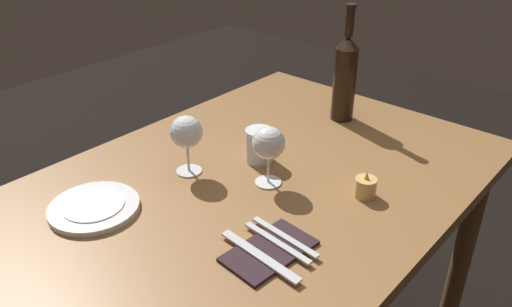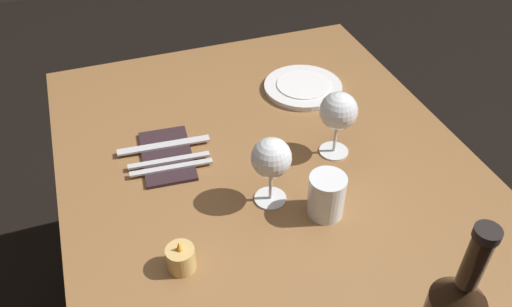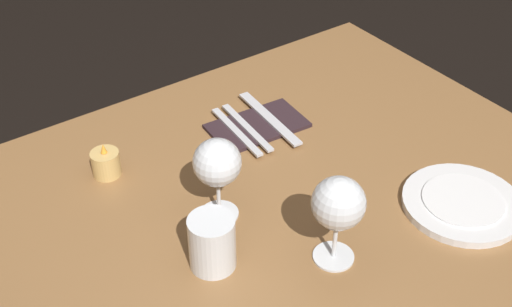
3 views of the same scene
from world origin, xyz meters
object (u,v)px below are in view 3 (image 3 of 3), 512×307
wine_glass_right (217,164)px  votive_candle (106,164)px  table_knife (269,118)px  folded_napkin (257,126)px  fork_inner (247,127)px  fork_outer (236,132)px  wine_glass_left (338,205)px  water_tumbler (212,245)px  dinner_plate (462,203)px

wine_glass_right → votive_candle: bearing=117.0°
wine_glass_right → table_knife: wine_glass_right is taller
folded_napkin → fork_inner: fork_inner is taller
votive_candle → fork_outer: bearing=-8.5°
wine_glass_right → fork_outer: wine_glass_right is taller
votive_candle → wine_glass_left: bearing=-63.4°
water_tumbler → dinner_plate: 0.44m
votive_candle → fork_outer: votive_candle is taller
votive_candle → dinner_plate: bearing=-43.5°
water_tumbler → dinner_plate: size_ratio=0.45×
votive_candle → folded_napkin: bearing=-7.1°
water_tumbler → fork_outer: 0.34m
wine_glass_right → dinner_plate: bearing=-32.6°
wine_glass_right → fork_outer: 0.25m
votive_candle → folded_napkin: size_ratio=0.34×
votive_candle → folded_napkin: (0.31, -0.04, -0.02)m
wine_glass_left → dinner_plate: wine_glass_left is taller
water_tumbler → fork_outer: bearing=49.9°
fork_inner → table_knife: (0.05, 0.00, 0.00)m
wine_glass_left → fork_outer: size_ratio=0.87×
wine_glass_left → votive_candle: 0.45m
dinner_plate → folded_napkin: bearing=110.8°
folded_napkin → table_knife: bearing=0.0°
wine_glass_right → fork_outer: size_ratio=0.85×
votive_candle → folded_napkin: 0.31m
folded_napkin → fork_inner: (-0.02, 0.00, 0.01)m
wine_glass_right → dinner_plate: size_ratio=0.74×
water_tumbler → fork_inner: size_ratio=0.51×
votive_candle → water_tumbler: bearing=-82.9°
wine_glass_left → fork_outer: wine_glass_left is taller
wine_glass_right → dinner_plate: wine_glass_right is taller
water_tumbler → dinner_plate: bearing=-17.7°
wine_glass_left → wine_glass_right: wine_glass_left is taller
fork_inner → wine_glass_left: bearing=-103.0°
fork_inner → table_knife: 0.05m
table_knife → fork_outer: bearing=180.0°
table_knife → wine_glass_right: bearing=-143.4°
water_tumbler → votive_candle: 0.30m
wine_glass_right → folded_napkin: (0.20, 0.17, -0.10)m
water_tumbler → folded_napkin: (0.27, 0.26, -0.04)m
dinner_plate → fork_outer: 0.44m
wine_glass_right → folded_napkin: 0.28m
wine_glass_left → dinner_plate: 0.28m
wine_glass_right → folded_napkin: wine_glass_right is taller
fork_outer → table_knife: size_ratio=0.86×
water_tumbler → dinner_plate: (0.42, -0.13, -0.03)m
dinner_plate → fork_outer: size_ratio=1.14×
dinner_plate → folded_napkin: (-0.15, 0.40, -0.00)m
fork_inner → fork_outer: same height
wine_glass_left → dinner_plate: bearing=-7.9°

